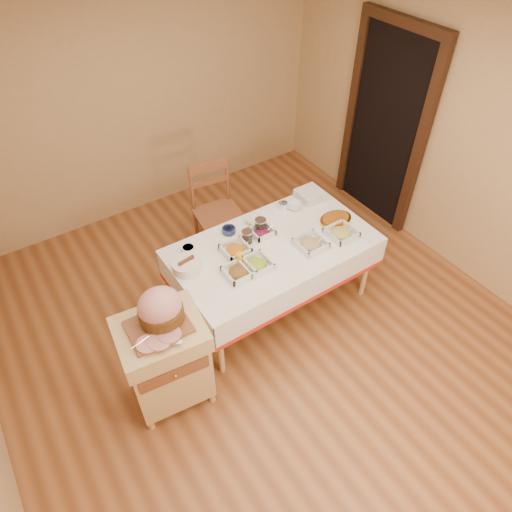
{
  "coord_description": "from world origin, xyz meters",
  "views": [
    {
      "loc": [
        -1.5,
        -2.12,
        3.48
      ],
      "look_at": [
        0.05,
        0.2,
        0.83
      ],
      "focal_mm": 32.0,
      "sensor_mm": 36.0,
      "label": 1
    }
  ],
  "objects_px": {
    "bread_basket": "(187,265)",
    "brass_platter": "(336,219)",
    "ham_on_board": "(160,310)",
    "dining_chair": "(217,211)",
    "butcher_cart": "(166,359)",
    "mustard_bottle": "(239,258)",
    "dining_table": "(273,258)",
    "plate_stack": "(310,195)",
    "preserve_jar_left": "(247,237)",
    "preserve_jar_right": "(260,226)"
  },
  "relations": [
    {
      "from": "butcher_cart",
      "to": "bread_basket",
      "type": "distance_m",
      "value": 0.78
    },
    {
      "from": "preserve_jar_right",
      "to": "mustard_bottle",
      "type": "height_order",
      "value": "mustard_bottle"
    },
    {
      "from": "mustard_bottle",
      "to": "bread_basket",
      "type": "relative_size",
      "value": 0.62
    },
    {
      "from": "bread_basket",
      "to": "plate_stack",
      "type": "relative_size",
      "value": 1.03
    },
    {
      "from": "preserve_jar_left",
      "to": "ham_on_board",
      "type": "bearing_deg",
      "value": -154.26
    },
    {
      "from": "ham_on_board",
      "to": "plate_stack",
      "type": "height_order",
      "value": "ham_on_board"
    },
    {
      "from": "mustard_bottle",
      "to": "dining_table",
      "type": "bearing_deg",
      "value": 5.98
    },
    {
      "from": "dining_chair",
      "to": "preserve_jar_left",
      "type": "relative_size",
      "value": 8.17
    },
    {
      "from": "preserve_jar_left",
      "to": "mustard_bottle",
      "type": "xyz_separation_m",
      "value": [
        -0.21,
        -0.2,
        0.01
      ]
    },
    {
      "from": "dining_table",
      "to": "preserve_jar_left",
      "type": "xyz_separation_m",
      "value": [
        -0.18,
        0.16,
        0.22
      ]
    },
    {
      "from": "dining_table",
      "to": "dining_chair",
      "type": "relative_size",
      "value": 1.76
    },
    {
      "from": "butcher_cart",
      "to": "dining_table",
      "type": "bearing_deg",
      "value": 16.7
    },
    {
      "from": "ham_on_board",
      "to": "brass_platter",
      "type": "bearing_deg",
      "value": 8.83
    },
    {
      "from": "butcher_cart",
      "to": "dining_chair",
      "type": "distance_m",
      "value": 1.82
    },
    {
      "from": "dining_chair",
      "to": "mustard_bottle",
      "type": "height_order",
      "value": "dining_chair"
    },
    {
      "from": "ham_on_board",
      "to": "dining_chair",
      "type": "bearing_deg",
      "value": 47.82
    },
    {
      "from": "ham_on_board",
      "to": "preserve_jar_left",
      "type": "height_order",
      "value": "ham_on_board"
    },
    {
      "from": "brass_platter",
      "to": "dining_table",
      "type": "bearing_deg",
      "value": 175.9
    },
    {
      "from": "mustard_bottle",
      "to": "brass_platter",
      "type": "distance_m",
      "value": 1.07
    },
    {
      "from": "preserve_jar_left",
      "to": "preserve_jar_right",
      "type": "height_order",
      "value": "preserve_jar_right"
    },
    {
      "from": "preserve_jar_left",
      "to": "preserve_jar_right",
      "type": "bearing_deg",
      "value": 17.55
    },
    {
      "from": "preserve_jar_left",
      "to": "mustard_bottle",
      "type": "distance_m",
      "value": 0.29
    },
    {
      "from": "butcher_cart",
      "to": "preserve_jar_right",
      "type": "distance_m",
      "value": 1.45
    },
    {
      "from": "dining_chair",
      "to": "plate_stack",
      "type": "xyz_separation_m",
      "value": [
        0.74,
        -0.6,
        0.27
      ]
    },
    {
      "from": "dining_chair",
      "to": "dining_table",
      "type": "bearing_deg",
      "value": -87.79
    },
    {
      "from": "preserve_jar_left",
      "to": "preserve_jar_right",
      "type": "xyz_separation_m",
      "value": [
        0.18,
        0.06,
        0.0
      ]
    },
    {
      "from": "dining_table",
      "to": "dining_chair",
      "type": "distance_m",
      "value": 0.97
    },
    {
      "from": "bread_basket",
      "to": "butcher_cart",
      "type": "bearing_deg",
      "value": -132.7
    },
    {
      "from": "dining_table",
      "to": "dining_chair",
      "type": "bearing_deg",
      "value": 92.21
    },
    {
      "from": "dining_table",
      "to": "mustard_bottle",
      "type": "relative_size",
      "value": 11.74
    },
    {
      "from": "ham_on_board",
      "to": "mustard_bottle",
      "type": "relative_size",
      "value": 2.92
    },
    {
      "from": "mustard_bottle",
      "to": "brass_platter",
      "type": "relative_size",
      "value": 0.47
    },
    {
      "from": "ham_on_board",
      "to": "preserve_jar_right",
      "type": "bearing_deg",
      "value": 24.58
    },
    {
      "from": "preserve_jar_right",
      "to": "bread_basket",
      "type": "relative_size",
      "value": 0.54
    },
    {
      "from": "plate_stack",
      "to": "brass_platter",
      "type": "height_order",
      "value": "plate_stack"
    },
    {
      "from": "dining_table",
      "to": "bread_basket",
      "type": "relative_size",
      "value": 7.27
    },
    {
      "from": "bread_basket",
      "to": "brass_platter",
      "type": "relative_size",
      "value": 0.76
    },
    {
      "from": "dining_chair",
      "to": "mustard_bottle",
      "type": "bearing_deg",
      "value": -109.03
    },
    {
      "from": "ham_on_board",
      "to": "preserve_jar_left",
      "type": "relative_size",
      "value": 3.59
    },
    {
      "from": "dining_chair",
      "to": "mustard_bottle",
      "type": "relative_size",
      "value": 6.65
    },
    {
      "from": "mustard_bottle",
      "to": "brass_platter",
      "type": "xyz_separation_m",
      "value": [
        1.06,
        -0.01,
        -0.05
      ]
    },
    {
      "from": "plate_stack",
      "to": "ham_on_board",
      "type": "bearing_deg",
      "value": -159.77
    },
    {
      "from": "dining_chair",
      "to": "bread_basket",
      "type": "xyz_separation_m",
      "value": [
        -0.74,
        -0.82,
        0.28
      ]
    },
    {
      "from": "ham_on_board",
      "to": "plate_stack",
      "type": "distance_m",
      "value": 2.06
    },
    {
      "from": "bread_basket",
      "to": "mustard_bottle",
      "type": "bearing_deg",
      "value": -25.39
    },
    {
      "from": "dining_chair",
      "to": "preserve_jar_right",
      "type": "bearing_deg",
      "value": -86.52
    },
    {
      "from": "dining_table",
      "to": "brass_platter",
      "type": "xyz_separation_m",
      "value": [
        0.68,
        -0.05,
        0.18
      ]
    },
    {
      "from": "preserve_jar_right",
      "to": "plate_stack",
      "type": "bearing_deg",
      "value": 11.89
    },
    {
      "from": "dining_chair",
      "to": "ham_on_board",
      "type": "relative_size",
      "value": 2.28
    },
    {
      "from": "dining_table",
      "to": "bread_basket",
      "type": "height_order",
      "value": "bread_basket"
    }
  ]
}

